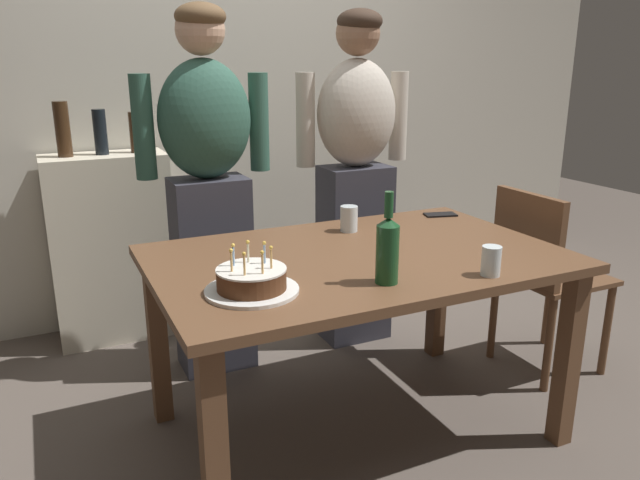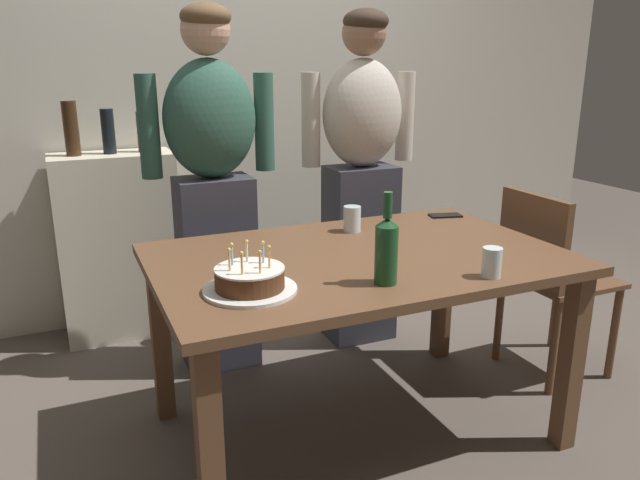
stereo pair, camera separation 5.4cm
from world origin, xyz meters
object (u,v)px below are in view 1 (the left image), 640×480
at_px(water_glass_near, 491,261).
at_px(wine_bottle, 387,248).
at_px(birthday_cake, 252,281).
at_px(cell_phone, 440,215).
at_px(water_glass_far, 349,219).
at_px(person_man_bearded, 208,188).
at_px(dining_chair, 540,267).
at_px(person_woman_cardigan, 355,175).

bearing_deg(water_glass_near, wine_bottle, 165.87).
distance_m(birthday_cake, cell_phone, 1.23).
height_order(water_glass_far, wine_bottle, wine_bottle).
xyz_separation_m(water_glass_near, water_glass_far, (-0.17, 0.68, 0.00)).
bearing_deg(water_glass_far, person_man_bearded, 133.91).
xyz_separation_m(birthday_cake, wine_bottle, (0.42, -0.11, 0.08)).
bearing_deg(dining_chair, birthday_cake, 100.44).
bearing_deg(cell_phone, person_man_bearded, 170.94).
relative_size(water_glass_near, person_man_bearded, 0.06).
bearing_deg(person_woman_cardigan, cell_phone, 116.97).
xyz_separation_m(wine_bottle, person_woman_cardigan, (0.47, 1.08, 0.02)).
relative_size(wine_bottle, person_man_bearded, 0.18).
distance_m(birthday_cake, wine_bottle, 0.44).
distance_m(birthday_cake, person_man_bearded, 0.99).
relative_size(cell_phone, dining_chair, 0.17).
bearing_deg(cell_phone, birthday_cake, -139.11).
xyz_separation_m(water_glass_far, dining_chair, (0.88, -0.22, -0.28)).
relative_size(water_glass_far, person_woman_cardigan, 0.06).
bearing_deg(cell_phone, person_woman_cardigan, 131.61).
xyz_separation_m(cell_phone, person_woman_cardigan, (-0.22, 0.43, 0.13)).
bearing_deg(person_man_bearded, cell_phone, 156.31).
relative_size(person_man_bearded, dining_chair, 1.90).
bearing_deg(dining_chair, person_man_bearded, 62.57).
height_order(water_glass_far, cell_phone, water_glass_far).
bearing_deg(person_man_bearded, water_glass_near, 118.53).
bearing_deg(cell_phone, water_glass_far, -159.16).
bearing_deg(dining_chair, person_woman_cardigan, 40.28).
distance_m(cell_phone, person_woman_cardigan, 0.50).
distance_m(water_glass_far, person_man_bearded, 0.67).
bearing_deg(wine_bottle, water_glass_near, -14.13).
distance_m(water_glass_near, cell_phone, 0.81).
xyz_separation_m(person_woman_cardigan, dining_chair, (0.59, -0.70, -0.36)).
bearing_deg(birthday_cake, water_glass_near, -14.09).
bearing_deg(dining_chair, water_glass_near, 123.17).
height_order(water_glass_near, dining_chair, dining_chair).
distance_m(water_glass_far, cell_phone, 0.51).
bearing_deg(wine_bottle, birthday_cake, 165.95).
xyz_separation_m(birthday_cake, water_glass_near, (0.77, -0.19, 0.01)).
xyz_separation_m(birthday_cake, person_man_bearded, (0.14, 0.97, 0.10)).
bearing_deg(wine_bottle, cell_phone, 43.48).
xyz_separation_m(water_glass_far, wine_bottle, (-0.18, -0.60, 0.06)).
bearing_deg(water_glass_near, cell_phone, 65.44).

